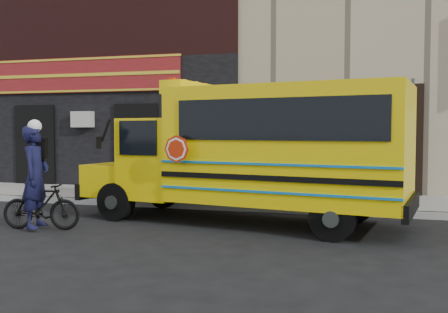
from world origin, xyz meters
TOP-DOWN VIEW (x-y plane):
  - ground at (0.00, 0.00)m, footprint 120.00×120.00m
  - curb at (0.00, 2.60)m, footprint 40.00×0.20m
  - sidewalk at (0.00, 4.10)m, footprint 40.00×3.00m
  - building at (-0.04, 10.45)m, footprint 20.00×10.70m
  - school_bus at (1.44, 1.12)m, footprint 7.17×3.34m
  - sign_pole at (4.51, 2.45)m, footprint 0.09×0.26m
  - bicycle at (-2.44, -0.57)m, footprint 1.58×0.66m
  - cyclist at (-2.51, -0.62)m, footprint 0.60×0.79m

SIDE VIEW (x-z plane):
  - ground at x=0.00m, z-range 0.00..0.00m
  - curb at x=0.00m, z-range 0.00..0.15m
  - sidewalk at x=0.00m, z-range 0.00..0.15m
  - bicycle at x=-2.44m, z-range 0.00..0.92m
  - cyclist at x=-2.51m, z-range 0.00..1.95m
  - school_bus at x=1.44m, z-range 0.05..2.97m
  - sign_pole at x=4.51m, z-range 0.16..3.16m
  - building at x=-0.04m, z-range 0.13..12.13m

